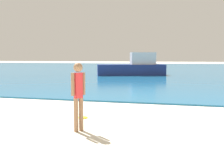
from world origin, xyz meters
The scene contains 4 objects.
water centered at (0.00, 40.67, 0.03)m, with size 160.00×60.00×0.06m, color #1E6B9E.
person_standing centered at (-0.57, 6.66, 0.88)m, with size 0.25×0.30×1.55m.
frisbee centered at (-0.95, 7.96, 0.01)m, with size 0.25×0.25×0.03m, color yellow.
boat_near centered at (-2.65, 25.30, 0.76)m, with size 6.23×3.74×2.02m.
Camera 1 is at (1.70, 0.91, 1.67)m, focal length 44.42 mm.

